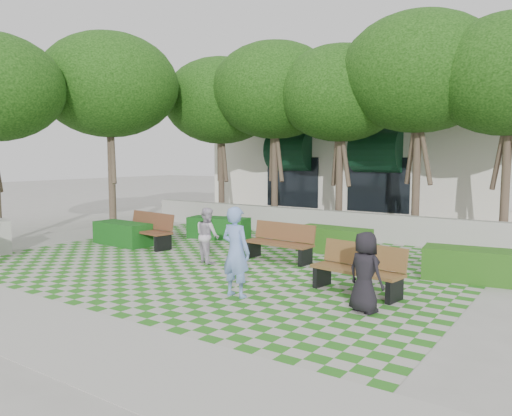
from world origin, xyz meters
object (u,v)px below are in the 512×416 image
Objects in this scene: bench_east at (359,270)px; hedge_midleft at (219,228)px; bench_west at (147,230)px; person_dark at (365,272)px; hedge_midright at (334,240)px; hedge_east at (473,265)px; bench_mid at (280,243)px; person_white at (208,235)px; hedge_west at (123,234)px; person_blue at (236,252)px.

hedge_midleft is (-6.54, 3.67, -0.12)m from bench_east.
bench_west is 1.43× the size of person_dark.
hedge_midright is 1.44× the size of person_dark.
hedge_midleft is at bearing 170.76° from hedge_east.
bench_west is (-7.35, 1.21, 0.02)m from bench_east.
bench_west is (-4.40, -0.57, 0.02)m from bench_mid.
person_dark is at bearing -173.57° from person_white.
hedge_midleft is 3.14m from hedge_west.
hedge_midleft reaches higher than hedge_west.
bench_mid is 1.08× the size of person_blue.
person_dark reaches higher than hedge_west.
bench_east reaches higher than hedge_midright.
person_white reaches higher than bench_east.
person_white is at bearing -177.49° from bench_east.
bench_east is at bearing -44.23° from person_dark.
person_white is (-6.06, -1.82, 0.36)m from hedge_east.
bench_east is at bearing -162.21° from person_white.
person_dark is (2.85, -4.70, 0.36)m from hedge_midright.
person_white is (-2.49, 2.11, -0.17)m from person_blue.
hedge_midright is 6.51m from hedge_west.
person_blue reaches higher than bench_east.
bench_east is 1.02× the size of bench_mid.
hedge_east is 3.62m from person_dark.
bench_east is 2.88m from hedge_east.
hedge_west is at bearing -18.39° from person_blue.
person_white reaches higher than hedge_west.
person_blue reaches higher than hedge_east.
person_dark is (8.83, -2.13, 0.37)m from hedge_west.
person_white is at bearing -124.24° from hedge_midright.
hedge_west is 1.39× the size of person_white.
person_blue reaches higher than person_dark.
person_blue is 3.27m from person_white.
bench_mid is 0.95× the size of hedge_midleft.
bench_mid is 0.96× the size of hedge_west.
person_blue reaches higher than hedge_midright.
bench_mid is at bearing 15.02° from bench_west.
bench_west is 1.00× the size of hedge_east.
person_white is (-4.37, 0.51, 0.24)m from bench_east.
hedge_east is at bearing 14.66° from bench_west.
person_white is at bearing -7.58° from hedge_west.
hedge_midright is 1.02× the size of hedge_midleft.
hedge_midleft is at bearing 79.41° from bench_west.
bench_west is 1.15× the size of person_blue.
bench_west is at bearing 179.82° from bench_east.
person_blue is at bearing -22.38° from hedge_west.
hedge_west is at bearing -122.92° from hedge_midleft.
hedge_midleft is at bearing 179.01° from hedge_midright.
person_white is at bearing -5.61° from bench_west.
bench_mid is 3.57m from person_blue.
hedge_midleft is at bearing -44.46° from person_blue.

